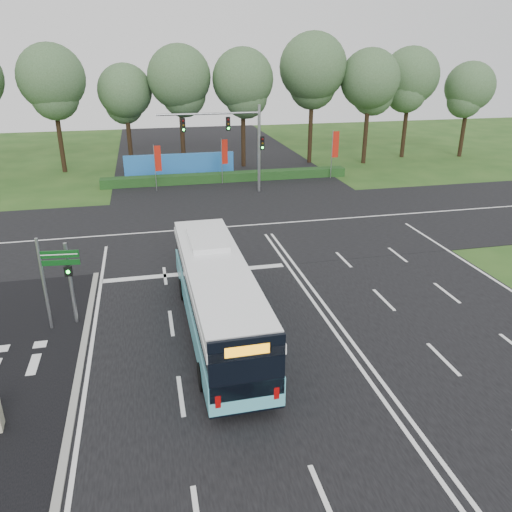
{
  "coord_description": "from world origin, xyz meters",
  "views": [
    {
      "loc": [
        -7.14,
        -19.05,
        10.86
      ],
      "look_at": [
        -2.41,
        2.0,
        1.98
      ],
      "focal_mm": 35.0,
      "sensor_mm": 36.0,
      "label": 1
    }
  ],
  "objects": [
    {
      "name": "ground",
      "position": [
        0.0,
        0.0,
        0.0
      ],
      "size": [
        120.0,
        120.0,
        0.0
      ],
      "primitive_type": "plane",
      "color": "#234818",
      "rests_on": "ground"
    },
    {
      "name": "road_main",
      "position": [
        0.0,
        0.0,
        0.02
      ],
      "size": [
        20.0,
        120.0,
        0.04
      ],
      "primitive_type": "cube",
      "color": "black",
      "rests_on": "ground"
    },
    {
      "name": "road_cross",
      "position": [
        0.0,
        12.0,
        0.03
      ],
      "size": [
        120.0,
        14.0,
        0.05
      ],
      "primitive_type": "cube",
      "color": "black",
      "rests_on": "ground"
    },
    {
      "name": "bike_path",
      "position": [
        -12.5,
        -3.0,
        0.03
      ],
      "size": [
        5.0,
        18.0,
        0.06
      ],
      "primitive_type": "cube",
      "color": "black",
      "rests_on": "ground"
    },
    {
      "name": "kerb_strip",
      "position": [
        -10.1,
        -3.0,
        0.06
      ],
      "size": [
        0.25,
        18.0,
        0.12
      ],
      "primitive_type": "cube",
      "color": "gray",
      "rests_on": "ground"
    },
    {
      "name": "city_bus",
      "position": [
        -4.72,
        -1.05,
        1.68
      ],
      "size": [
        2.61,
        11.64,
        3.34
      ],
      "rotation": [
        0.0,
        0.0,
        0.01
      ],
      "color": "#57BBCA",
      "rests_on": "ground"
    },
    {
      "name": "pedestrian_signal",
      "position": [
        -10.57,
        0.95,
        2.02
      ],
      "size": [
        0.31,
        0.43,
        3.69
      ],
      "rotation": [
        0.0,
        0.0,
        -0.06
      ],
      "color": "gray",
      "rests_on": "ground"
    },
    {
      "name": "street_sign",
      "position": [
        -11.2,
        0.63,
        2.57
      ],
      "size": [
        1.59,
        0.25,
        4.1
      ],
      "rotation": [
        0.0,
        0.0,
        -0.1
      ],
      "color": "gray",
      "rests_on": "ground"
    },
    {
      "name": "banner_flag_left",
      "position": [
        -6.12,
        22.37,
        2.55
      ],
      "size": [
        0.57,
        0.06,
        3.88
      ],
      "rotation": [
        0.0,
        0.0,
        -0.01
      ],
      "color": "gray",
      "rests_on": "ground"
    },
    {
      "name": "banner_flag_mid",
      "position": [
        -0.36,
        23.82,
        2.59
      ],
      "size": [
        0.57,
        0.16,
        3.94
      ],
      "rotation": [
        0.0,
        0.0,
        0.2
      ],
      "color": "gray",
      "rests_on": "ground"
    },
    {
      "name": "banner_flag_right",
      "position": [
        9.7,
        23.55,
        2.85
      ],
      "size": [
        0.64,
        0.07,
        4.36
      ],
      "rotation": [
        0.0,
        0.0,
        0.02
      ],
      "color": "gray",
      "rests_on": "ground"
    },
    {
      "name": "traffic_light_gantry",
      "position": [
        0.21,
        20.5,
        4.66
      ],
      "size": [
        8.41,
        0.28,
        7.0
      ],
      "color": "gray",
      "rests_on": "ground"
    },
    {
      "name": "hedge",
      "position": [
        0.0,
        24.5,
        0.4
      ],
      "size": [
        22.0,
        1.2,
        0.8
      ],
      "primitive_type": "cube",
      "color": "#173814",
      "rests_on": "ground"
    },
    {
      "name": "blue_hoarding",
      "position": [
        -4.0,
        27.0,
        1.1
      ],
      "size": [
        10.0,
        0.3,
        2.2
      ],
      "primitive_type": "cube",
      "color": "blue",
      "rests_on": "ground"
    },
    {
      "name": "eucalyptus_row",
      "position": [
        2.42,
        31.06,
        8.47
      ],
      "size": [
        54.61,
        8.88,
        12.75
      ],
      "color": "black",
      "rests_on": "ground"
    }
  ]
}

